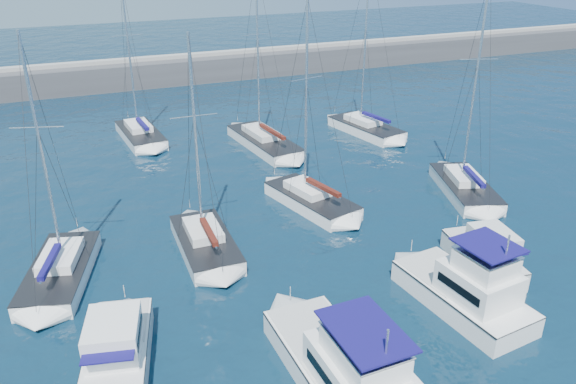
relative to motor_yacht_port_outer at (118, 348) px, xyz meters
name	(u,v)px	position (x,y,z in m)	size (l,w,h in m)	color
ground	(381,294)	(13.80, 0.24, -0.94)	(220.00, 220.00, 0.00)	black
breakwater	(175,73)	(13.80, 52.24, 0.11)	(160.00, 6.00, 4.45)	#424244
motor_yacht_port_outer	(118,348)	(0.00, 0.00, 0.00)	(3.98, 6.48, 3.20)	white
motor_yacht_port_inner	(349,378)	(8.55, -5.77, 0.19)	(3.56, 10.07, 4.69)	white
motor_yacht_stbd_inner	(468,291)	(17.08, -2.66, 0.19)	(4.08, 7.82, 4.69)	white
motor_yacht_stbd_outer	(485,256)	(20.47, 0.01, 0.00)	(3.14, 5.94, 3.20)	silver
sailboat_mid_a	(60,271)	(-2.14, 8.38, -0.43)	(5.06, 8.18, 13.93)	white
sailboat_mid_b	(205,243)	(6.19, 8.31, -0.43)	(3.23, 7.30, 13.37)	silver
sailboat_mid_c	(311,199)	(14.75, 11.45, -0.41)	(4.72, 8.08, 14.48)	white
sailboat_mid_e	(465,187)	(26.25, 9.01, -0.40)	(5.39, 8.45, 15.81)	white
sailboat_back_a	(140,134)	(5.82, 30.53, -0.41)	(3.74, 8.25, 15.25)	white
sailboat_back_b	(264,141)	(15.92, 24.23, -0.43)	(4.28, 10.00, 15.87)	silver
sailboat_back_c	(366,128)	(26.42, 24.12, -0.40)	(4.65, 8.62, 16.51)	white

